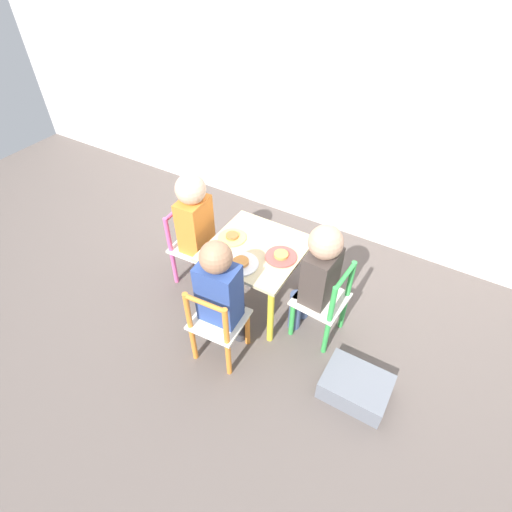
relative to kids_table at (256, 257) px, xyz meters
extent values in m
plane|color=#5B514C|center=(0.00, 0.00, -0.36)|extent=(6.00, 6.00, 0.00)
cube|color=silver|center=(0.00, 0.94, 0.94)|extent=(6.00, 0.06, 2.60)
cube|color=beige|center=(0.00, 0.00, 0.06)|extent=(0.51, 0.51, 0.02)
cylinder|color=teal|center=(-0.22, -0.22, -0.15)|extent=(0.04, 0.04, 0.41)
cylinder|color=yellow|center=(0.22, -0.22, -0.15)|extent=(0.04, 0.04, 0.41)
cylinder|color=#387AD1|center=(-0.22, 0.22, -0.15)|extent=(0.04, 0.04, 0.41)
cylinder|color=#8E51BC|center=(0.22, 0.22, -0.15)|extent=(0.04, 0.04, 0.41)
cube|color=silver|center=(0.42, -0.03, -0.09)|extent=(0.28, 0.28, 0.02)
cylinder|color=green|center=(0.32, 0.08, -0.23)|extent=(0.03, 0.03, 0.26)
cylinder|color=green|center=(0.31, -0.13, -0.23)|extent=(0.03, 0.03, 0.26)
cylinder|color=green|center=(0.54, 0.07, -0.23)|extent=(0.03, 0.03, 0.26)
cylinder|color=green|center=(0.52, -0.14, -0.23)|extent=(0.03, 0.03, 0.26)
cylinder|color=green|center=(0.54, 0.07, 0.03)|extent=(0.03, 0.03, 0.26)
cylinder|color=green|center=(0.52, -0.14, 0.03)|extent=(0.03, 0.03, 0.26)
cylinder|color=green|center=(0.53, -0.04, 0.15)|extent=(0.04, 0.21, 0.02)
cube|color=silver|center=(-0.42, -0.02, -0.09)|extent=(0.27, 0.27, 0.02)
cylinder|color=#E5599E|center=(-0.31, -0.12, -0.23)|extent=(0.03, 0.03, 0.26)
cylinder|color=#E5599E|center=(-0.32, 0.09, -0.23)|extent=(0.03, 0.03, 0.26)
cylinder|color=#E5599E|center=(-0.52, -0.14, -0.23)|extent=(0.03, 0.03, 0.26)
cylinder|color=#E5599E|center=(-0.54, 0.07, -0.23)|extent=(0.03, 0.03, 0.26)
cylinder|color=#E5599E|center=(-0.52, -0.14, 0.03)|extent=(0.03, 0.03, 0.26)
cylinder|color=#E5599E|center=(-0.54, 0.07, 0.03)|extent=(0.03, 0.03, 0.26)
cylinder|color=#E5599E|center=(-0.53, -0.03, 0.15)|extent=(0.04, 0.21, 0.02)
cube|color=silver|center=(0.03, -0.42, -0.09)|extent=(0.28, 0.28, 0.02)
cylinder|color=orange|center=(0.13, -0.31, -0.23)|extent=(0.03, 0.03, 0.26)
cylinder|color=orange|center=(-0.08, -0.33, -0.23)|extent=(0.03, 0.03, 0.26)
cylinder|color=orange|center=(0.15, -0.52, -0.23)|extent=(0.03, 0.03, 0.26)
cylinder|color=orange|center=(-0.07, -0.54, -0.23)|extent=(0.03, 0.03, 0.26)
cylinder|color=orange|center=(0.15, -0.52, 0.03)|extent=(0.03, 0.03, 0.26)
cylinder|color=orange|center=(-0.07, -0.54, 0.03)|extent=(0.03, 0.03, 0.26)
cylinder|color=orange|center=(0.04, -0.53, 0.15)|extent=(0.21, 0.04, 0.02)
cylinder|color=#4C608E|center=(0.31, 0.03, -0.22)|extent=(0.07, 0.07, 0.28)
cylinder|color=#4C608E|center=(0.30, -0.07, -0.22)|extent=(0.07, 0.07, 0.28)
cube|color=#423833|center=(0.40, -0.03, 0.08)|extent=(0.15, 0.21, 0.31)
sphere|color=tan|center=(0.40, -0.03, 0.31)|extent=(0.17, 0.17, 0.17)
cylinder|color=#7A6B5B|center=(-0.30, -0.07, -0.22)|extent=(0.07, 0.07, 0.28)
cylinder|color=#7A6B5B|center=(-0.31, 0.03, -0.22)|extent=(0.07, 0.07, 0.28)
cube|color=orange|center=(-0.40, -0.02, 0.09)|extent=(0.15, 0.21, 0.34)
sphere|color=#DBB293|center=(-0.40, -0.02, 0.33)|extent=(0.17, 0.17, 0.17)
cylinder|color=#38383D|center=(0.07, -0.30, -0.22)|extent=(0.07, 0.07, 0.28)
cylinder|color=#38383D|center=(-0.03, -0.31, -0.22)|extent=(0.07, 0.07, 0.28)
cube|color=#2D478E|center=(0.03, -0.40, 0.09)|extent=(0.21, 0.15, 0.34)
sphere|color=#A37556|center=(0.03, -0.40, 0.33)|extent=(0.16, 0.16, 0.16)
cylinder|color=#E54C47|center=(0.16, 0.00, 0.08)|extent=(0.17, 0.17, 0.01)
cylinder|color=gold|center=(0.16, 0.00, 0.09)|extent=(0.08, 0.08, 0.02)
cylinder|color=#EADB66|center=(-0.16, 0.00, 0.08)|extent=(0.16, 0.16, 0.01)
cylinder|color=#CC6633|center=(-0.16, 0.00, 0.09)|extent=(0.07, 0.07, 0.02)
cylinder|color=white|center=(0.00, -0.16, 0.08)|extent=(0.19, 0.19, 0.01)
cylinder|color=#D6843D|center=(0.00, -0.16, 0.09)|extent=(0.09, 0.09, 0.02)
cube|color=slate|center=(0.76, -0.30, -0.29)|extent=(0.33, 0.25, 0.12)
camera|label=1|loc=(0.85, -1.44, 1.54)|focal=28.00mm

